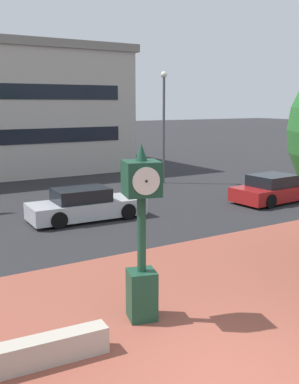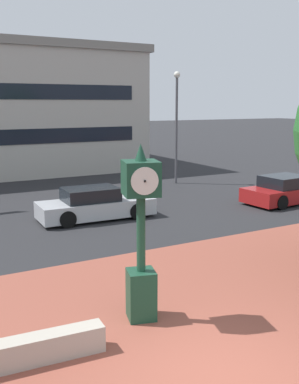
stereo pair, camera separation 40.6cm
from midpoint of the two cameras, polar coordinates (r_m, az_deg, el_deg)
name	(u,v)px [view 1 (the left image)]	position (r m, az deg, el deg)	size (l,w,h in m)	color
ground_plane	(228,376)	(8.38, 8.33, -21.90)	(200.00, 200.00, 0.00)	#262628
plaza_brick_paving	(184,343)	(9.25, 2.98, -18.35)	(44.00, 10.57, 0.01)	brown
planter_wall	(19,357)	(8.67, -17.42, -19.16)	(3.20, 0.40, 0.50)	#ADA393
street_clock	(142,234)	(9.47, -2.24, -5.33)	(0.87, 0.89, 3.76)	#19422D
car_street_near	(86,205)	(18.19, -8.66, -1.68)	(4.63, 1.94, 1.28)	#B7BABF
car_street_mid	(274,189)	(22.03, 14.87, 0.30)	(4.38, 2.13, 1.28)	maroon
street_lamp_post	(164,115)	(25.96, 1.35, 9.57)	(0.36, 0.36, 6.28)	#4C4C51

